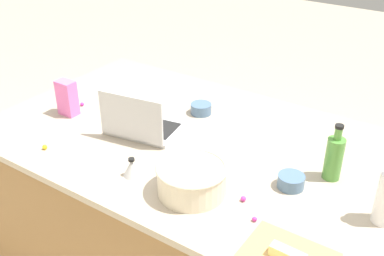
{
  "coord_description": "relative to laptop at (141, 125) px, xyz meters",
  "views": [
    {
      "loc": [
        -0.97,
        1.44,
        1.93
      ],
      "look_at": [
        0.0,
        0.0,
        0.95
      ],
      "focal_mm": 43.25,
      "sensor_mm": 36.0,
      "label": 1
    }
  ],
  "objects": [
    {
      "name": "island_counter",
      "position": [
        -0.21,
        -0.1,
        -0.5
      ],
      "size": [
        1.81,
        1.12,
        0.9
      ],
      "color": "olive",
      "rests_on": "ground"
    },
    {
      "name": "laptop",
      "position": [
        0.0,
        0.0,
        0.0
      ],
      "size": [
        0.34,
        0.28,
        0.22
      ],
      "color": "#B7B7BC",
      "rests_on": "island_counter"
    },
    {
      "name": "mixing_bowl_large",
      "position": [
        -0.42,
        0.22,
        0.01
      ],
      "size": [
        0.26,
        0.26,
        0.11
      ],
      "color": "beige",
      "rests_on": "island_counter"
    },
    {
      "name": "bottle_olive",
      "position": [
        -0.81,
        -0.15,
        0.05
      ],
      "size": [
        0.07,
        0.07,
        0.23
      ],
      "color": "#4C8C38",
      "rests_on": "island_counter"
    },
    {
      "name": "butter_stick_left",
      "position": [
        -0.85,
        0.35,
        -0.01
      ],
      "size": [
        0.11,
        0.04,
        0.04
      ],
      "primitive_type": "cube",
      "rotation": [
        0.0,
        0.0,
        -0.03
      ],
      "color": "#F4E58C",
      "rests_on": "cutting_board"
    },
    {
      "name": "ramekin_small",
      "position": [
        -0.11,
        -0.31,
        -0.02
      ],
      "size": [
        0.1,
        0.1,
        0.05
      ],
      "primitive_type": "cylinder",
      "color": "slate",
      "rests_on": "island_counter"
    },
    {
      "name": "ramekin_medium",
      "position": [
        -0.71,
        -0.01,
        -0.02
      ],
      "size": [
        0.1,
        0.1,
        0.05
      ],
      "primitive_type": "cylinder",
      "color": "slate",
      "rests_on": "island_counter"
    },
    {
      "name": "kitchen_timer",
      "position": [
        -0.17,
        0.26,
        -0.01
      ],
      "size": [
        0.07,
        0.07,
        0.08
      ],
      "color": "#B2B2B7",
      "rests_on": "island_counter"
    },
    {
      "name": "candy_bag",
      "position": [
        0.41,
        0.04,
        0.04
      ],
      "size": [
        0.09,
        0.06,
        0.17
      ],
      "primitive_type": "cube",
      "color": "pink",
      "rests_on": "island_counter"
    },
    {
      "name": "candy_0",
      "position": [
        -0.68,
        0.24,
        -0.04
      ],
      "size": [
        0.02,
        0.02,
        0.02
      ],
      "primitive_type": "sphere",
      "color": "#CC3399",
      "rests_on": "island_counter"
    },
    {
      "name": "candy_1",
      "position": [
        0.25,
        0.33,
        -0.04
      ],
      "size": [
        0.02,
        0.02,
        0.02
      ],
      "primitive_type": "sphere",
      "color": "yellow",
      "rests_on": "island_counter"
    },
    {
      "name": "candy_3",
      "position": [
        -0.6,
        0.16,
        -0.04
      ],
      "size": [
        0.02,
        0.02,
        0.02
      ],
      "primitive_type": "sphere",
      "color": "#CC3399",
      "rests_on": "island_counter"
    },
    {
      "name": "candy_4",
      "position": [
        0.42,
        -0.05,
        -0.04
      ],
      "size": [
        0.02,
        0.02,
        0.02
      ],
      "primitive_type": "sphere",
      "color": "#CC3399",
      "rests_on": "island_counter"
    }
  ]
}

